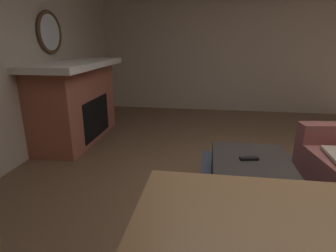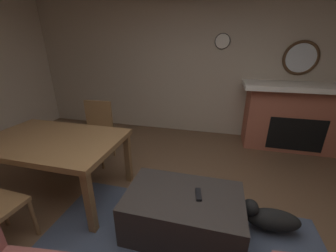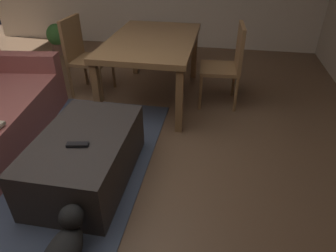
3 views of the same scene
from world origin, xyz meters
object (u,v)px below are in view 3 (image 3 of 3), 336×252
(potted_plant, at_px, (57,37))
(dining_table, at_px, (152,45))
(tv_remote, at_px, (78,145))
(ottoman_coffee_table, at_px, (86,158))
(dining_chair_north, at_px, (82,52))
(dining_chair_south, at_px, (228,61))

(potted_plant, bearing_deg, dining_table, -123.99)
(tv_remote, distance_m, dining_table, 1.72)
(tv_remote, bearing_deg, dining_table, -16.87)
(ottoman_coffee_table, relative_size, dining_chair_north, 1.17)
(dining_table, height_order, dining_chair_north, dining_chair_north)
(dining_chair_north, distance_m, potted_plant, 1.70)
(potted_plant, bearing_deg, dining_chair_south, -114.81)
(dining_chair_north, bearing_deg, dining_table, -90.27)
(ottoman_coffee_table, relative_size, dining_chair_south, 1.17)
(dining_chair_north, relative_size, potted_plant, 1.85)
(dining_chair_south, distance_m, dining_chair_north, 1.76)
(dining_table, relative_size, potted_plant, 3.08)
(ottoman_coffee_table, bearing_deg, dining_chair_south, -34.49)
(tv_remote, distance_m, potted_plant, 3.49)
(dining_table, bearing_deg, dining_chair_south, -89.66)
(dining_chair_south, relative_size, dining_chair_north, 1.00)
(dining_table, distance_m, dining_chair_south, 0.89)
(dining_chair_north, bearing_deg, ottoman_coffee_table, -156.73)
(dining_table, bearing_deg, dining_chair_north, 89.73)
(dining_chair_south, xyz_separation_m, potted_plant, (1.30, 2.82, -0.24))
(tv_remote, height_order, dining_chair_south, dining_chair_south)
(dining_chair_north, bearing_deg, dining_chair_south, -89.97)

